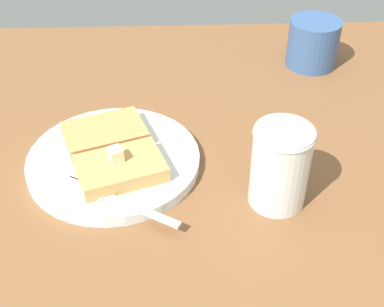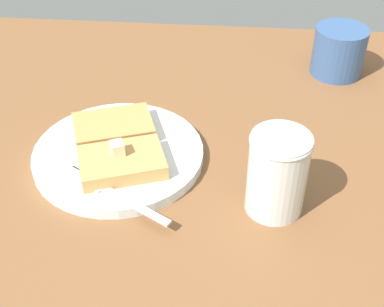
# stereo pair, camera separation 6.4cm
# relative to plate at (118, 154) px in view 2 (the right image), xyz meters

# --- Properties ---
(table_surface) EXTENTS (0.92, 0.92, 0.03)m
(table_surface) POSITION_rel_plate_xyz_m (-0.05, -0.04, -0.02)
(table_surface) COLOR brown
(table_surface) RESTS_ON ground
(plate) EXTENTS (0.22, 0.22, 0.01)m
(plate) POSITION_rel_plate_xyz_m (0.00, 0.00, 0.00)
(plate) COLOR white
(plate) RESTS_ON table_surface
(toast_slice_left) EXTENTS (0.10, 0.12, 0.02)m
(toast_slice_left) POSITION_rel_plate_xyz_m (-0.04, -0.01, 0.02)
(toast_slice_left) COLOR tan
(toast_slice_left) RESTS_ON plate
(toast_slice_middle) EXTENTS (0.10, 0.12, 0.02)m
(toast_slice_middle) POSITION_rel_plate_xyz_m (0.04, 0.01, 0.02)
(toast_slice_middle) COLOR tan
(toast_slice_middle) RESTS_ON plate
(butter_pat_primary) EXTENTS (0.02, 0.02, 0.02)m
(butter_pat_primary) POSITION_rel_plate_xyz_m (-0.03, -0.01, 0.03)
(butter_pat_primary) COLOR beige
(butter_pat_primary) RESTS_ON toast_slice_left
(fork) EXTENTS (0.09, 0.14, 0.00)m
(fork) POSITION_rel_plate_xyz_m (-0.08, -0.01, 0.01)
(fork) COLOR silver
(fork) RESTS_ON plate
(syrup_jar) EXTENTS (0.07, 0.07, 0.10)m
(syrup_jar) POSITION_rel_plate_xyz_m (-0.07, -0.20, 0.04)
(syrup_jar) COLOR #5A2510
(syrup_jar) RESTS_ON table_surface
(coffee_mug) EXTENTS (0.11, 0.08, 0.08)m
(coffee_mug) POSITION_rel_plate_xyz_m (0.25, -0.31, 0.03)
(coffee_mug) COLOR #38598C
(coffee_mug) RESTS_ON table_surface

